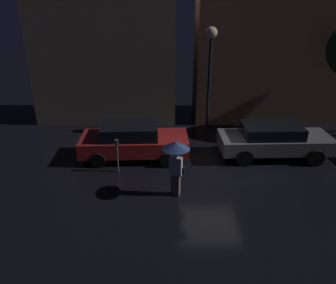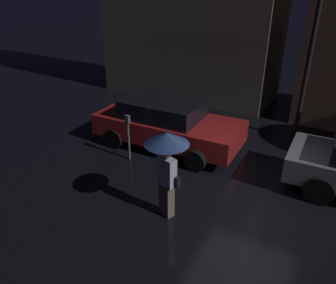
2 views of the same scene
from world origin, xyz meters
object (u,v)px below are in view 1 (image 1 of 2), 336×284
(parking_meter, at_px, (117,152))
(street_lamp_near, at_px, (211,55))
(parked_car_red, at_px, (134,140))
(parked_car_grey, at_px, (274,140))
(pedestrian_with_umbrella, at_px, (176,155))

(parking_meter, distance_m, street_lamp_near, 6.13)
(parked_car_red, distance_m, street_lamp_near, 5.14)
(parked_car_grey, height_order, pedestrian_with_umbrella, pedestrian_with_umbrella)
(parked_car_grey, xyz_separation_m, street_lamp_near, (-2.48, 2.47, 3.01))
(pedestrian_with_umbrella, bearing_deg, parked_car_red, 138.78)
(parked_car_red, relative_size, parked_car_grey, 0.97)
(parked_car_grey, height_order, parking_meter, parked_car_grey)
(parked_car_red, distance_m, parking_meter, 1.37)
(street_lamp_near, bearing_deg, parked_car_grey, -44.83)
(pedestrian_with_umbrella, xyz_separation_m, parking_meter, (-2.16, 1.59, -0.67))
(parked_car_red, height_order, parking_meter, parked_car_red)
(parked_car_red, relative_size, pedestrian_with_umbrella, 2.24)
(parked_car_grey, distance_m, street_lamp_near, 4.62)
(parked_car_grey, relative_size, parking_meter, 3.41)
(pedestrian_with_umbrella, xyz_separation_m, street_lamp_near, (1.63, 5.41, 2.27))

